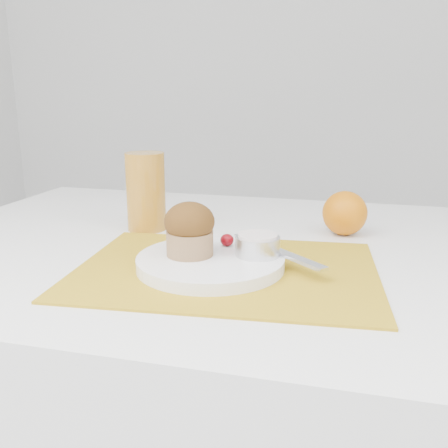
% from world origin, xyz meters
% --- Properties ---
extents(table, '(1.20, 0.80, 0.75)m').
position_xyz_m(table, '(0.00, 0.05, 0.38)').
color(table, white).
rests_on(table, ground).
extents(placemat, '(0.46, 0.36, 0.00)m').
position_xyz_m(placemat, '(0.01, -0.08, 0.75)').
color(placemat, '#BE941A').
rests_on(placemat, table).
extents(plate, '(0.23, 0.23, 0.02)m').
position_xyz_m(plate, '(-0.02, -0.08, 0.76)').
color(plate, white).
rests_on(plate, placemat).
extents(ramekin, '(0.08, 0.08, 0.03)m').
position_xyz_m(ramekin, '(0.05, -0.06, 0.79)').
color(ramekin, silver).
rests_on(ramekin, plate).
extents(cream, '(0.07, 0.07, 0.01)m').
position_xyz_m(cream, '(0.05, -0.06, 0.80)').
color(cream, silver).
rests_on(cream, ramekin).
extents(raspberry_near, '(0.02, 0.02, 0.02)m').
position_xyz_m(raspberry_near, '(-0.01, -0.03, 0.78)').
color(raspberry_near, '#590208').
rests_on(raspberry_near, plate).
extents(raspberry_far, '(0.02, 0.02, 0.02)m').
position_xyz_m(raspberry_far, '(0.03, -0.04, 0.78)').
color(raspberry_far, '#62020A').
rests_on(raspberry_far, plate).
extents(butter_knife, '(0.16, 0.15, 0.01)m').
position_xyz_m(butter_knife, '(0.07, -0.04, 0.77)').
color(butter_knife, silver).
rests_on(butter_knife, plate).
extents(orange, '(0.08, 0.08, 0.08)m').
position_xyz_m(orange, '(0.17, 0.16, 0.79)').
color(orange, orange).
rests_on(orange, table).
extents(juice_glass, '(0.09, 0.09, 0.15)m').
position_xyz_m(juice_glass, '(-0.20, 0.10, 0.82)').
color(juice_glass, '#BD7F23').
rests_on(juice_glass, table).
extents(muffin, '(0.08, 0.08, 0.08)m').
position_xyz_m(muffin, '(-0.05, -0.08, 0.81)').
color(muffin, '#A1774E').
rests_on(muffin, plate).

